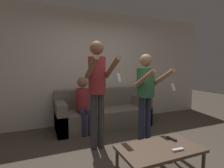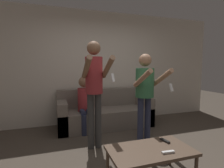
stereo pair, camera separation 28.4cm
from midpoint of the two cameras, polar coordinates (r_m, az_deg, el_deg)
ground_plane at (r=2.81m, az=9.99°, el=-23.71°), size 14.00×14.00×0.00m
wall_back at (r=4.34m, az=-2.44°, el=5.42°), size 6.40×0.06×2.70m
couch at (r=4.09m, az=-0.29°, el=-9.65°), size 2.11×0.79×0.84m
person_standing_left at (r=2.84m, az=-2.95°, el=0.24°), size 0.40×0.68×1.78m
person_standing_right at (r=3.23m, az=13.29°, el=-1.08°), size 0.45×0.72×1.60m
person_seated at (r=3.74m, az=-6.81°, el=-5.77°), size 0.27×0.51×1.16m
coffee_table at (r=2.28m, az=16.20°, el=-20.70°), size 0.99×0.55×0.41m
remote_near at (r=2.22m, az=21.61°, el=-20.06°), size 0.15×0.05×0.02m
remote_far at (r=2.50m, az=20.19°, el=-17.04°), size 0.06×0.15×0.02m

